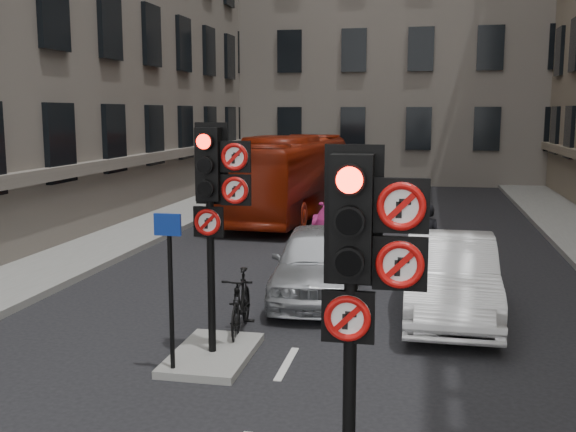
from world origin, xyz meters
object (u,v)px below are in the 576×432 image
at_px(info_sign, 170,269).
at_px(car_pink, 350,211).
at_px(signal_far, 215,189).
at_px(motorcycle, 241,303).
at_px(car_silver, 318,262).
at_px(car_white, 450,277).
at_px(bus_red, 289,176).
at_px(signal_near, 361,260).
at_px(motorcyclist, 426,241).

bearing_deg(info_sign, car_pink, 84.07).
distance_m(signal_far, motorcycle, 2.49).
bearing_deg(car_silver, info_sign, -111.83).
bearing_deg(car_pink, car_silver, -88.01).
distance_m(signal_far, car_white, 5.13).
relative_size(bus_red, info_sign, 4.63).
distance_m(signal_near, signal_far, 4.77).
xyz_separation_m(signal_far, car_silver, (0.98, 3.83, -1.95)).
distance_m(car_silver, info_sign, 4.93).
bearing_deg(car_white, car_silver, 163.46).
bearing_deg(car_silver, car_white, -21.29).
xyz_separation_m(car_pink, motorcyclist, (2.41, -5.89, 0.21)).
distance_m(signal_near, car_silver, 8.20).
bearing_deg(signal_far, info_sign, -118.22).
bearing_deg(signal_far, motorcyclist, 61.83).
bearing_deg(motorcycle, car_silver, 63.35).
bearing_deg(motorcycle, car_white, 19.86).
height_order(car_silver, car_pink, car_silver).
height_order(signal_near, bus_red, signal_near).
xyz_separation_m(motorcyclist, info_sign, (-3.62, -6.76, 0.72)).
height_order(signal_far, bus_red, signal_far).
bearing_deg(motorcyclist, car_white, 95.74).
distance_m(car_white, motorcyclist, 2.94).
relative_size(signal_near, signal_far, 1.00).
xyz_separation_m(car_white, motorcycle, (-3.61, -1.78, -0.21)).
xyz_separation_m(car_silver, motorcyclist, (2.20, 2.11, 0.13)).
distance_m(signal_far, car_silver, 4.41).
distance_m(car_white, car_pink, 9.25).
bearing_deg(motorcyclist, bus_red, -63.75).
xyz_separation_m(car_silver, motorcycle, (-0.95, -2.56, -0.20)).
xyz_separation_m(car_white, info_sign, (-4.08, -3.86, 0.85)).
height_order(signal_near, info_sign, signal_near).
relative_size(car_silver, bus_red, 0.41).
bearing_deg(info_sign, car_silver, 72.51).
distance_m(bus_red, info_sign, 15.67).
height_order(signal_far, motorcycle, signal_far).
bearing_deg(car_white, motorcycle, -153.89).
xyz_separation_m(bus_red, info_sign, (1.41, -15.61, 0.12)).
height_order(signal_near, motorcycle, signal_near).
bearing_deg(bus_red, motorcycle, -79.23).
relative_size(car_white, car_pink, 0.99).
distance_m(signal_far, bus_red, 14.96).
bearing_deg(info_sign, motorcycle, 76.76).
bearing_deg(signal_far, car_pink, 86.29).
relative_size(motorcycle, motorcyclist, 1.04).
bearing_deg(car_white, car_pink, 108.05).
bearing_deg(car_pink, car_white, -71.43).
bearing_deg(car_pink, signal_near, -82.95).
bearing_deg(car_silver, motorcyclist, 39.02).
bearing_deg(signal_near, car_silver, 101.67).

